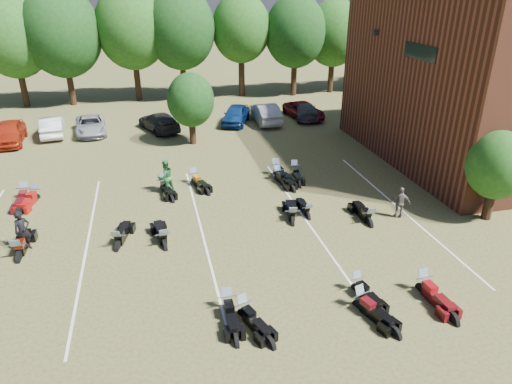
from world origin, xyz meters
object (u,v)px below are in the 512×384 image
object	(u,v)px
person_grey	(400,203)
motorcycle_3	(244,317)
person_black	(23,231)
motorcycle_14	(26,199)
car_4	(236,115)
person_green	(166,177)
car_0	(9,133)

from	to	relation	value
person_grey	motorcycle_3	world-z (taller)	person_grey
person_black	motorcycle_14	xyz separation A→B (m)	(-1.07, 5.28, -0.89)
person_grey	car_4	bearing A→B (deg)	-52.15
person_black	person_green	bearing A→B (deg)	3.07
car_0	person_green	distance (m)	15.00
person_black	motorcycle_3	distance (m)	10.39
motorcycle_3	person_green	bearing A→B (deg)	80.41
motorcycle_3	motorcycle_14	bearing A→B (deg)	108.38
person_black	person_green	size ratio (longest dim) A/B	0.95
car_4	motorcycle_3	world-z (taller)	car_4
motorcycle_3	car_4	bearing A→B (deg)	59.78
person_black	person_grey	distance (m)	16.96
car_0	motorcycle_3	world-z (taller)	car_0
motorcycle_3	person_grey	bearing A→B (deg)	11.59
car_0	motorcycle_3	bearing A→B (deg)	-65.35
car_0	car_4	world-z (taller)	car_0
car_0	motorcycle_3	distance (m)	25.01
person_grey	motorcycle_14	xyz separation A→B (m)	(-18.00, 6.34, -0.79)
person_green	person_grey	size ratio (longest dim) A/B	1.18
person_grey	motorcycle_3	xyz separation A→B (m)	(-8.81, -5.36, -0.79)
motorcycle_3	motorcycle_14	size ratio (longest dim) A/B	0.90
person_green	motorcycle_3	bearing A→B (deg)	74.67
car_0	motorcycle_14	bearing A→B (deg)	-78.10
person_green	car_0	bearing A→B (deg)	-72.55
person_green	person_grey	distance (m)	12.08
motorcycle_3	person_black	bearing A→B (deg)	121.88
car_4	person_black	world-z (taller)	person_black
motorcycle_14	car_4	bearing A→B (deg)	39.56
car_0	person_black	world-z (taller)	person_black
motorcycle_3	motorcycle_14	world-z (taller)	motorcycle_14
car_4	motorcycle_3	xyz separation A→B (m)	(-4.25, -22.99, -0.74)
person_black	person_green	world-z (taller)	person_green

